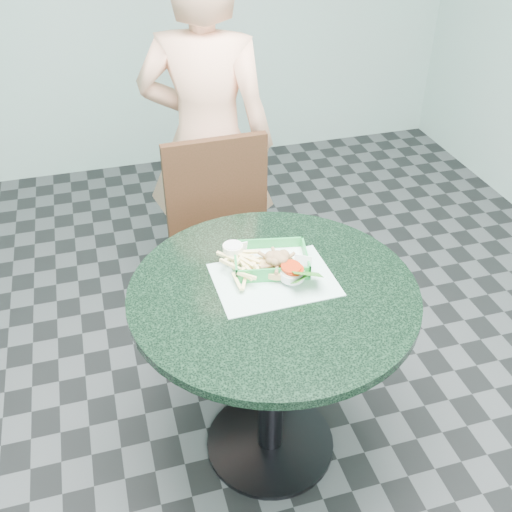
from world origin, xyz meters
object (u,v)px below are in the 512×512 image
object	(u,v)px
diner_person	(207,131)
sauce_ramekin	(232,258)
food_basket	(271,267)
crab_sandwich	(279,265)
cafe_table	(272,333)
dining_chair	(224,237)

from	to	relation	value
diner_person	sauce_ramekin	bearing A→B (deg)	106.54
diner_person	food_basket	world-z (taller)	diner_person
diner_person	sauce_ramekin	xyz separation A→B (m)	(-0.11, -0.85, -0.07)
diner_person	crab_sandwich	world-z (taller)	diner_person
crab_sandwich	sauce_ramekin	world-z (taller)	crab_sandwich
cafe_table	sauce_ramekin	xyz separation A→B (m)	(-0.09, 0.15, 0.22)
food_basket	sauce_ramekin	bearing A→B (deg)	164.17
diner_person	dining_chair	bearing A→B (deg)	110.87
crab_sandwich	sauce_ramekin	size ratio (longest dim) A/B	1.80
diner_person	food_basket	xyz separation A→B (m)	(0.01, -0.88, -0.10)
sauce_ramekin	dining_chair	bearing A→B (deg)	80.22
dining_chair	food_basket	xyz separation A→B (m)	(0.03, -0.55, 0.23)
diner_person	sauce_ramekin	size ratio (longest dim) A/B	26.29
dining_chair	food_basket	bearing A→B (deg)	-88.20
crab_sandwich	food_basket	bearing A→B (deg)	114.70
diner_person	crab_sandwich	distance (m)	0.92
food_basket	sauce_ramekin	world-z (taller)	sauce_ramekin
diner_person	sauce_ramekin	distance (m)	0.86
food_basket	sauce_ramekin	xyz separation A→B (m)	(-0.12, 0.03, 0.04)
cafe_table	dining_chair	xyz separation A→B (m)	(-0.00, 0.67, -0.05)
diner_person	food_basket	distance (m)	0.89
dining_chair	diner_person	bearing A→B (deg)	85.91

